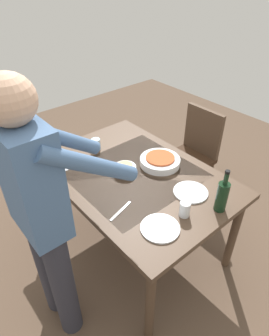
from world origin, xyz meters
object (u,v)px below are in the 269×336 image
object	(u,v)px
side_bowl_bread	(125,169)
dinner_plate_far	(160,228)
water_cup_near_right	(185,209)
side_bowl_salad	(51,155)
dinner_plate_near	(191,192)
serving_bowl_pasta	(160,161)
wine_bottle	(222,196)
person_server	(43,212)
chair_near	(194,150)
dining_table	(134,182)
water_cup_near_left	(96,144)
wine_glass_left	(63,157)

from	to	relation	value
side_bowl_bread	dinner_plate_far	world-z (taller)	side_bowl_bread
side_bowl_bread	water_cup_near_right	bearing A→B (deg)	-179.63
side_bowl_salad	dinner_plate_near	bearing A→B (deg)	-152.36
water_cup_near_right	serving_bowl_pasta	xyz separation A→B (m)	(0.48, -0.26, -0.02)
wine_bottle	dinner_plate_far	xyz separation A→B (m)	(0.12, 0.39, -0.10)
person_server	dinner_plate_near	world-z (taller)	person_server
chair_near	side_bowl_bread	bearing A→B (deg)	96.04
dining_table	person_server	xyz separation A→B (m)	(-0.16, 0.75, 0.28)
chair_near	water_cup_near_left	bearing A→B (deg)	71.20
person_server	side_bowl_salad	size ratio (longest dim) A/B	9.38
water_cup_near_left	water_cup_near_right	bearing A→B (deg)	178.89
wine_glass_left	dinner_plate_near	xyz separation A→B (m)	(-0.78, -0.50, -0.10)
chair_near	water_cup_near_right	world-z (taller)	chair_near
water_cup_near_left	serving_bowl_pasta	xyz separation A→B (m)	(-0.49, -0.24, -0.01)
water_cup_near_left	water_cup_near_right	distance (m)	0.97
wine_bottle	water_cup_near_left	distance (m)	1.09
water_cup_near_right	side_bowl_bread	size ratio (longest dim) A/B	0.62
dining_table	dinner_plate_far	world-z (taller)	dinner_plate_far
water_cup_near_right	side_bowl_salad	size ratio (longest dim) A/B	0.55
side_bowl_bread	dinner_plate_near	distance (m)	0.50
serving_bowl_pasta	dinner_plate_far	xyz separation A→B (m)	(-0.46, 0.45, -0.03)
water_cup_near_left	side_bowl_bread	world-z (taller)	water_cup_near_left
wine_glass_left	dinner_plate_far	distance (m)	0.89
dinner_plate_far	wine_bottle	bearing A→B (deg)	-106.92
water_cup_near_right	side_bowl_salad	bearing A→B (deg)	16.44
water_cup_near_right	dining_table	bearing A→B (deg)	-4.61
chair_near	person_server	distance (m)	1.71
dinner_plate_far	dinner_plate_near	bearing A→B (deg)	-75.51
wine_bottle	water_cup_near_left	bearing A→B (deg)	9.87
water_cup_near_right	dinner_plate_near	xyz separation A→B (m)	(0.11, -0.19, -0.04)
person_server	water_cup_near_right	xyz separation A→B (m)	(-0.36, -0.71, -0.16)
person_server	side_bowl_bread	distance (m)	0.76
wine_glass_left	water_cup_near_right	size ratio (longest dim) A/B	1.51
serving_bowl_pasta	dinner_plate_near	bearing A→B (deg)	168.84
dinner_plate_far	side_bowl_salad	bearing A→B (deg)	6.97
person_server	side_bowl_bread	size ratio (longest dim) A/B	10.56
dining_table	water_cup_near_left	world-z (taller)	water_cup_near_left
chair_near	side_bowl_bread	distance (m)	0.96
side_bowl_bread	wine_bottle	bearing A→B (deg)	-162.71
wine_glass_left	dinner_plate_near	size ratio (longest dim) A/B	0.66
dining_table	side_bowl_salad	size ratio (longest dim) A/B	7.90
person_server	water_cup_near_left	world-z (taller)	person_server
chair_near	dining_table	bearing A→B (deg)	99.72
serving_bowl_pasta	side_bowl_bread	distance (m)	0.28
side_bowl_salad	dinner_plate_near	world-z (taller)	side_bowl_salad
dinner_plate_near	dinner_plate_far	xyz separation A→B (m)	(-0.10, 0.38, 0.00)
wine_glass_left	chair_near	bearing A→B (deg)	-100.44
chair_near	water_cup_near_right	size ratio (longest dim) A/B	9.12
side_bowl_salad	side_bowl_bread	size ratio (longest dim) A/B	1.12
dining_table	dinner_plate_far	bearing A→B (deg)	155.32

